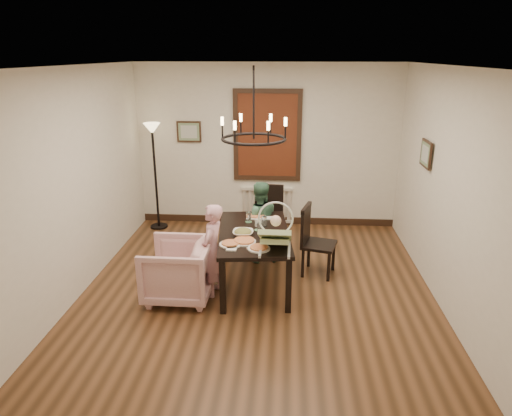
# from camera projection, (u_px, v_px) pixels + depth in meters

# --- Properties ---
(room_shell) EXTENTS (4.51, 5.00, 2.81)m
(room_shell) POSITION_uv_depth(u_px,v_px,m) (259.00, 179.00, 5.84)
(room_shell) COLOR brown
(room_shell) RESTS_ON ground
(dining_table) EXTENTS (1.05, 1.67, 0.74)m
(dining_table) POSITION_uv_depth(u_px,v_px,m) (254.00, 238.00, 5.92)
(dining_table) COLOR black
(dining_table) RESTS_ON room_shell
(chair_far) EXTENTS (0.48, 0.48, 1.02)m
(chair_far) POSITION_uv_depth(u_px,v_px,m) (267.00, 219.00, 7.01)
(chair_far) COLOR black
(chair_far) RESTS_ON room_shell
(chair_right) EXTENTS (0.53, 0.53, 0.99)m
(chair_right) POSITION_uv_depth(u_px,v_px,m) (319.00, 241.00, 6.24)
(chair_right) COLOR black
(chair_right) RESTS_ON room_shell
(armchair) EXTENTS (0.83, 0.81, 0.75)m
(armchair) POSITION_uv_depth(u_px,v_px,m) (178.00, 270.00, 5.67)
(armchair) COLOR beige
(armchair) RESTS_ON room_shell
(elderly_woman) EXTENTS (0.30, 0.40, 1.00)m
(elderly_woman) POSITION_uv_depth(u_px,v_px,m) (212.00, 258.00, 5.72)
(elderly_woman) COLOR #D395A0
(elderly_woman) RESTS_ON room_shell
(seated_man) EXTENTS (0.56, 0.48, 1.00)m
(seated_man) POSITION_uv_depth(u_px,v_px,m) (259.00, 228.00, 6.67)
(seated_man) COLOR #437154
(seated_man) RESTS_ON room_shell
(baby_bouncer) EXTENTS (0.44, 0.61, 0.40)m
(baby_bouncer) POSITION_uv_depth(u_px,v_px,m) (275.00, 233.00, 5.31)
(baby_bouncer) COLOR #BBD492
(baby_bouncer) RESTS_ON dining_table
(salad_bowl) EXTENTS (0.32, 0.32, 0.08)m
(salad_bowl) POSITION_uv_depth(u_px,v_px,m) (243.00, 233.00, 5.76)
(salad_bowl) COLOR white
(salad_bowl) RESTS_ON dining_table
(pizza_platter) EXTENTS (0.28, 0.28, 0.04)m
(pizza_platter) POSITION_uv_depth(u_px,v_px,m) (244.00, 241.00, 5.55)
(pizza_platter) COLOR tan
(pizza_platter) RESTS_ON dining_table
(drinking_glass) EXTENTS (0.06, 0.06, 0.13)m
(drinking_glass) POSITION_uv_depth(u_px,v_px,m) (259.00, 228.00, 5.83)
(drinking_glass) COLOR silver
(drinking_glass) RESTS_ON dining_table
(window_blinds) EXTENTS (1.00, 0.03, 1.40)m
(window_blinds) POSITION_uv_depth(u_px,v_px,m) (267.00, 136.00, 7.75)
(window_blinds) COLOR brown
(window_blinds) RESTS_ON room_shell
(radiator) EXTENTS (0.92, 0.12, 0.62)m
(radiator) POSITION_uv_depth(u_px,v_px,m) (267.00, 205.00, 8.18)
(radiator) COLOR silver
(radiator) RESTS_ON room_shell
(picture_back) EXTENTS (0.42, 0.03, 0.36)m
(picture_back) POSITION_uv_depth(u_px,v_px,m) (189.00, 132.00, 7.84)
(picture_back) COLOR black
(picture_back) RESTS_ON room_shell
(picture_right) EXTENTS (0.03, 0.42, 0.36)m
(picture_right) POSITION_uv_depth(u_px,v_px,m) (426.00, 154.00, 6.12)
(picture_right) COLOR black
(picture_right) RESTS_ON room_shell
(floor_lamp) EXTENTS (0.30, 0.30, 1.80)m
(floor_lamp) POSITION_uv_depth(u_px,v_px,m) (156.00, 178.00, 7.82)
(floor_lamp) COLOR black
(floor_lamp) RESTS_ON room_shell
(chandelier) EXTENTS (0.80, 0.80, 0.04)m
(chandelier) POSITION_uv_depth(u_px,v_px,m) (254.00, 139.00, 5.51)
(chandelier) COLOR black
(chandelier) RESTS_ON room_shell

